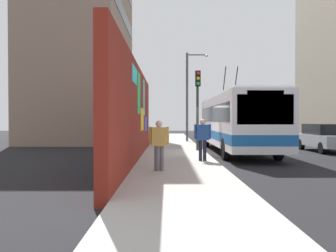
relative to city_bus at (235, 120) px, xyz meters
name	(u,v)px	position (x,y,z in m)	size (l,w,h in m)	color
ground_plane	(206,155)	(-1.33, 1.80, -1.78)	(80.00, 80.00, 0.00)	black
sidewalk_slab	(175,153)	(-1.33, 3.40, -1.70)	(48.00, 3.20, 0.15)	#ADA8A0
graffiti_wall	(136,115)	(-4.65, 5.15, 0.26)	(15.35, 0.32, 4.07)	maroon
building_far_left	(84,45)	(10.91, 11.00, 6.57)	(13.92, 6.94, 16.70)	gray
city_bus	(235,120)	(0.00, 0.00, 0.00)	(11.83, 2.64, 4.97)	silver
parked_car_silver	(325,137)	(0.38, -5.20, -0.94)	(4.31, 1.84, 1.58)	#B7B7BC
pedestrian_near_wall	(159,141)	(-8.03, 4.08, -0.67)	(0.22, 0.66, 1.64)	#595960
pedestrian_at_curb	(203,136)	(-5.32, 2.37, -0.63)	(0.23, 0.68, 1.70)	#1E1E2D
traffic_light	(198,97)	(-0.52, 2.15, 1.28)	(0.49, 0.28, 4.34)	#2D382D
street_lamp	(189,91)	(7.64, 2.06, 2.30)	(0.44, 1.74, 6.86)	#4C4C51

